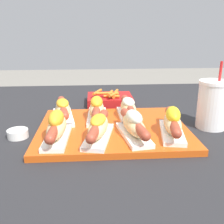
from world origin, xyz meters
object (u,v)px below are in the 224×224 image
object	(u,v)px
hot_dog_2	(133,125)
sauce_bowl	(17,133)
hot_dog_3	(172,122)
hot_dog_6	(128,108)
hot_dog_5	(96,109)
hot_dog_4	(63,109)
drink_cup	(212,104)
hot_dog_0	(56,127)
fries_basket	(109,99)
serving_tray	(112,129)
hot_dog_1	(98,127)

from	to	relation	value
hot_dog_2	sauce_bowl	xyz separation A→B (m)	(-0.33, 0.06, -0.04)
hot_dog_2	hot_dog_3	bearing A→B (deg)	4.91
hot_dog_3	hot_dog_6	world-z (taller)	hot_dog_3
hot_dog_5	hot_dog_6	bearing A→B (deg)	0.93
hot_dog_4	drink_cup	distance (m)	0.48
hot_dog_4	hot_dog_0	bearing A→B (deg)	-89.59
hot_dog_5	drink_cup	distance (m)	0.37
sauce_bowl	hot_dog_4	bearing A→B (deg)	40.18
hot_dog_2	fries_basket	bearing A→B (deg)	96.08
hot_dog_2	hot_dog_5	distance (m)	0.19
serving_tray	sauce_bowl	xyz separation A→B (m)	(-0.28, -0.02, 0.00)
hot_dog_0	hot_dog_2	bearing A→B (deg)	0.30
hot_dog_5	hot_dog_6	distance (m)	0.11
hot_dog_4	drink_cup	size ratio (longest dim) A/B	1.00
fries_basket	hot_dog_1	bearing A→B (deg)	-98.02
hot_dog_0	hot_dog_5	size ratio (longest dim) A/B	1.00
hot_dog_6	fries_basket	world-z (taller)	hot_dog_6
hot_dog_0	drink_cup	bearing A→B (deg)	11.80
hot_dog_3	fries_basket	distance (m)	0.42
hot_dog_0	hot_dog_1	xyz separation A→B (m)	(0.11, -0.01, -0.00)
drink_cup	fries_basket	distance (m)	0.43
drink_cup	hot_dog_5	bearing A→B (deg)	170.43
serving_tray	hot_dog_4	world-z (taller)	hot_dog_4
sauce_bowl	hot_dog_0	bearing A→B (deg)	-26.15
fries_basket	hot_dog_2	bearing A→B (deg)	-83.92
hot_dog_0	hot_dog_4	size ratio (longest dim) A/B	1.01
hot_dog_3	hot_dog_6	bearing A→B (deg)	124.79
hot_dog_4	hot_dog_6	size ratio (longest dim) A/B	0.99
serving_tray	hot_dog_0	bearing A→B (deg)	-151.92
drink_cup	hot_dog_1	bearing A→B (deg)	-163.90
hot_dog_6	drink_cup	size ratio (longest dim) A/B	1.02
hot_dog_4	fries_basket	size ratio (longest dim) A/B	1.15
hot_dog_0	hot_dog_1	size ratio (longest dim) A/B	1.02
hot_dog_0	hot_dog_5	xyz separation A→B (m)	(0.11, 0.16, -0.00)
hot_dog_5	hot_dog_6	world-z (taller)	hot_dog_5
hot_dog_1	drink_cup	size ratio (longest dim) A/B	1.00
hot_dog_4	drink_cup	bearing A→B (deg)	-7.72
hot_dog_1	sauce_bowl	world-z (taller)	hot_dog_1
hot_dog_3	hot_dog_1	bearing A→B (deg)	-175.55
sauce_bowl	fries_basket	world-z (taller)	fries_basket
hot_dog_0	hot_dog_4	world-z (taller)	hot_dog_0
hot_dog_3	hot_dog_5	size ratio (longest dim) A/B	0.99
sauce_bowl	serving_tray	bearing A→B (deg)	4.81
drink_cup	fries_basket	size ratio (longest dim) A/B	1.15
hot_dog_2	hot_dog_6	world-z (taller)	hot_dog_2
hot_dog_0	hot_dog_2	xyz separation A→B (m)	(0.21, 0.00, -0.00)
hot_dog_0	sauce_bowl	size ratio (longest dim) A/B	3.57
hot_dog_6	fries_basket	xyz separation A→B (m)	(-0.05, 0.23, -0.03)
hot_dog_4	sauce_bowl	distance (m)	0.17
hot_dog_0	sauce_bowl	world-z (taller)	hot_dog_0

